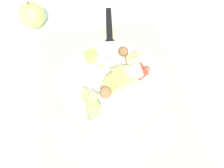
{
  "coord_description": "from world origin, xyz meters",
  "views": [
    {
      "loc": [
        -0.34,
        0.06,
        0.53
      ],
      "look_at": [
        -0.01,
        0.0,
        0.04
      ],
      "focal_mm": 38.86,
      "sensor_mm": 36.0,
      "label": 1
    }
  ],
  "objects": [
    {
      "name": "ground_plane",
      "position": [
        0.0,
        0.0,
        0.0
      ],
      "size": [
        2.4,
        2.4,
        0.0
      ],
      "primitive_type": "plane",
      "color": "silver"
    },
    {
      "name": "serving_spoon",
      "position": [
        0.19,
        -0.03,
        0.01
      ],
      "size": [
        0.2,
        0.05,
        0.01
      ],
      "color": "black",
      "rests_on": "placemat"
    },
    {
      "name": "whole_apple",
      "position": [
        0.29,
        0.2,
        0.04
      ],
      "size": [
        0.08,
        0.08,
        0.09
      ],
      "color": "#9EC656",
      "rests_on": "ground_plane"
    },
    {
      "name": "salad_bowl",
      "position": [
        -0.01,
        -0.0,
        0.04
      ],
      "size": [
        0.26,
        0.26,
        0.1
      ],
      "color": "white",
      "rests_on": "placemat"
    },
    {
      "name": "placemat",
      "position": [
        0.0,
        0.0,
        0.0
      ],
      "size": [
        0.48,
        0.36,
        0.01
      ],
      "primitive_type": "cube",
      "color": "tan",
      "rests_on": "ground_plane"
    }
  ]
}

